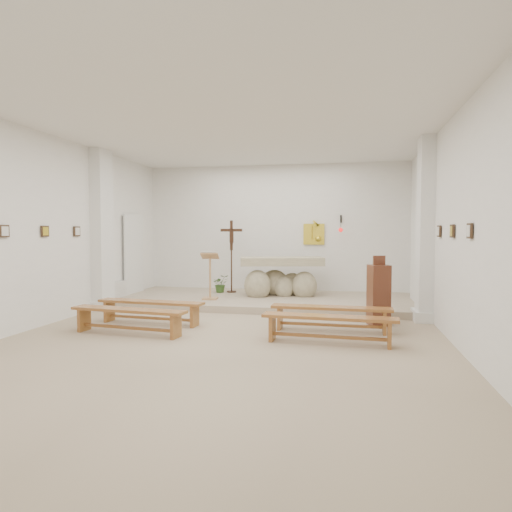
% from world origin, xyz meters
% --- Properties ---
extents(ground, '(7.00, 10.00, 0.00)m').
position_xyz_m(ground, '(0.00, 0.00, 0.00)').
color(ground, tan).
rests_on(ground, ground).
extents(wall_left, '(0.02, 10.00, 3.50)m').
position_xyz_m(wall_left, '(-3.49, 0.00, 1.75)').
color(wall_left, white).
rests_on(wall_left, ground).
extents(wall_right, '(0.02, 10.00, 3.50)m').
position_xyz_m(wall_right, '(3.49, 0.00, 1.75)').
color(wall_right, white).
rests_on(wall_right, ground).
extents(wall_back, '(7.00, 0.02, 3.50)m').
position_xyz_m(wall_back, '(0.00, 4.99, 1.75)').
color(wall_back, white).
rests_on(wall_back, ground).
extents(ceiling, '(7.00, 10.00, 0.02)m').
position_xyz_m(ceiling, '(0.00, 0.00, 3.49)').
color(ceiling, silver).
rests_on(ceiling, wall_back).
extents(sanctuary_platform, '(6.98, 3.00, 0.15)m').
position_xyz_m(sanctuary_platform, '(0.00, 3.50, 0.07)').
color(sanctuary_platform, tan).
rests_on(sanctuary_platform, ground).
extents(pilaster_left, '(0.26, 0.55, 3.50)m').
position_xyz_m(pilaster_left, '(-3.37, 2.00, 1.75)').
color(pilaster_left, white).
rests_on(pilaster_left, ground).
extents(pilaster_right, '(0.26, 0.55, 3.50)m').
position_xyz_m(pilaster_right, '(3.37, 2.00, 1.75)').
color(pilaster_right, white).
rests_on(pilaster_right, ground).
extents(gold_wall_relief, '(0.55, 0.04, 0.55)m').
position_xyz_m(gold_wall_relief, '(1.05, 4.96, 1.65)').
color(gold_wall_relief, gold).
rests_on(gold_wall_relief, wall_back).
extents(sanctuary_lamp, '(0.11, 0.36, 0.44)m').
position_xyz_m(sanctuary_lamp, '(1.75, 4.71, 1.81)').
color(sanctuary_lamp, black).
rests_on(sanctuary_lamp, wall_back).
extents(station_frame_left_front, '(0.03, 0.20, 0.20)m').
position_xyz_m(station_frame_left_front, '(-3.47, -0.80, 1.72)').
color(station_frame_left_front, '#382618').
rests_on(station_frame_left_front, wall_left).
extents(station_frame_left_mid, '(0.03, 0.20, 0.20)m').
position_xyz_m(station_frame_left_mid, '(-3.47, 0.20, 1.72)').
color(station_frame_left_mid, '#382618').
rests_on(station_frame_left_mid, wall_left).
extents(station_frame_left_rear, '(0.03, 0.20, 0.20)m').
position_xyz_m(station_frame_left_rear, '(-3.47, 1.20, 1.72)').
color(station_frame_left_rear, '#382618').
rests_on(station_frame_left_rear, wall_left).
extents(station_frame_right_front, '(0.03, 0.20, 0.20)m').
position_xyz_m(station_frame_right_front, '(3.47, -0.80, 1.72)').
color(station_frame_right_front, '#382618').
rests_on(station_frame_right_front, wall_right).
extents(station_frame_right_mid, '(0.03, 0.20, 0.20)m').
position_xyz_m(station_frame_right_mid, '(3.47, 0.20, 1.72)').
color(station_frame_right_mid, '#382618').
rests_on(station_frame_right_mid, wall_right).
extents(station_frame_right_rear, '(0.03, 0.20, 0.20)m').
position_xyz_m(station_frame_right_rear, '(3.47, 1.20, 1.72)').
color(station_frame_right_rear, '#382618').
rests_on(station_frame_right_rear, wall_right).
extents(radiator_left, '(0.10, 0.85, 0.52)m').
position_xyz_m(radiator_left, '(-3.43, 2.70, 0.27)').
color(radiator_left, silver).
rests_on(radiator_left, ground).
extents(radiator_right, '(0.10, 0.85, 0.52)m').
position_xyz_m(radiator_right, '(3.43, 2.70, 0.27)').
color(radiator_right, silver).
rests_on(radiator_right, ground).
extents(altar, '(2.12, 1.19, 1.03)m').
position_xyz_m(altar, '(0.33, 3.83, 0.55)').
color(altar, '#BFB592').
rests_on(altar, sanctuary_platform).
extents(lectern, '(0.44, 0.38, 1.11)m').
position_xyz_m(lectern, '(-1.19, 2.91, 0.70)').
color(lectern, tan).
rests_on(lectern, sanctuary_platform).
extents(crucifix_stand, '(0.54, 0.24, 1.85)m').
position_xyz_m(crucifix_stand, '(-1.01, 4.22, 1.22)').
color(crucifix_stand, '#341F10').
rests_on(crucifix_stand, sanctuary_platform).
extents(potted_plant, '(0.54, 0.52, 0.46)m').
position_xyz_m(potted_plant, '(-1.27, 4.10, 0.38)').
color(potted_plant, '#325321').
rests_on(potted_plant, sanctuary_platform).
extents(donation_pedestal, '(0.43, 0.43, 1.28)m').
position_xyz_m(donation_pedestal, '(2.49, 1.41, 0.56)').
color(donation_pedestal, '#5C301A').
rests_on(donation_pedestal, ground).
extents(bench_left_front, '(2.07, 0.51, 0.43)m').
position_xyz_m(bench_left_front, '(-1.65, 0.68, 0.32)').
color(bench_left_front, olive).
rests_on(bench_left_front, ground).
extents(bench_right_front, '(2.06, 0.38, 0.43)m').
position_xyz_m(bench_right_front, '(1.65, 0.68, 0.32)').
color(bench_right_front, olive).
rests_on(bench_right_front, ground).
extents(bench_left_second, '(2.07, 0.57, 0.43)m').
position_xyz_m(bench_left_second, '(-1.65, -0.21, 0.32)').
color(bench_left_second, olive).
rests_on(bench_left_second, ground).
extents(bench_right_second, '(2.06, 0.44, 0.43)m').
position_xyz_m(bench_right_second, '(1.65, -0.21, 0.32)').
color(bench_right_second, olive).
rests_on(bench_right_second, ground).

